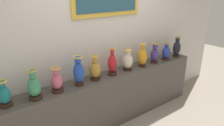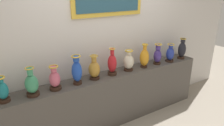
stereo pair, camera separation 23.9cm
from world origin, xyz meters
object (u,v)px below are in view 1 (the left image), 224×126
Objects in this scene: vase_onyx at (177,48)px; vase_ivory at (128,61)px; vase_crimson at (112,64)px; vase_amber at (142,56)px; vase_indigo at (155,54)px; vase_cobalt at (166,52)px; vase_jade at (34,87)px; vase_teal at (4,95)px; vase_ochre at (95,70)px; vase_rose at (57,81)px; vase_sapphire at (79,72)px.

vase_ivory is at bearing 177.66° from vase_onyx.
vase_amber is at bearing -1.79° from vase_crimson.
vase_cobalt is (0.29, -0.02, -0.02)m from vase_indigo.
vase_indigo is (2.07, 0.01, 0.01)m from vase_jade.
vase_amber reaches higher than vase_cobalt.
vase_crimson is 0.31m from vase_ivory.
vase_teal is 2.09m from vase_amber.
vase_ochre is 0.85× the size of vase_crimson.
vase_jade reaches higher than vase_teal.
vase_teal is 2.39m from vase_indigo.
vase_crimson is 1.09× the size of vase_onyx.
vase_rose is 0.58m from vase_ochre.
vase_teal is 0.82× the size of vase_onyx.
vase_teal is 1.48m from vase_crimson.
vase_crimson is (0.88, 0.02, 0.03)m from vase_rose.
vase_amber reaches higher than vase_indigo.
vase_jade is at bearing -178.95° from vase_sapphire.
vase_crimson reaches higher than vase_sapphire.
vase_rose is at bearing -177.77° from vase_ochre.
vase_ochre is at bearing 2.31° from vase_jade.
vase_crimson is at bearing 1.39° from vase_jade.
vase_sapphire is 1.21× the size of vase_ivory.
vase_teal is 2.67m from vase_cobalt.
vase_onyx is (2.97, -0.03, 0.04)m from vase_teal.
vase_ochre is at bearing 178.77° from vase_indigo.
vase_jade is 0.87m from vase_ochre.
vase_crimson is 1.31× the size of vase_cobalt.
vase_ochre is 0.91m from vase_amber.
vase_teal is 0.91m from vase_sapphire.
vase_crimson is at bearing -1.25° from vase_ochre.
vase_cobalt is at bearing -0.62° from vase_sapphire.
vase_sapphire is at bearing 179.92° from vase_amber.
vase_jade is at bearing -178.61° from vase_crimson.
vase_onyx is at bearing -1.48° from vase_ochre.
vase_amber is 1.25× the size of vase_cobalt.
vase_jade is 2.07m from vase_indigo.
vase_jade reaches higher than vase_ochre.
vase_rose is at bearing 2.46° from vase_jade.
vase_indigo is (1.20, -0.03, 0.01)m from vase_ochre.
vase_rose is 0.85× the size of vase_onyx.
vase_cobalt reaches higher than vase_teal.
vase_ochre is 1.49m from vase_cobalt.
vase_jade is 1.16m from vase_crimson.
vase_sapphire reaches higher than vase_jade.
vase_cobalt is at bearing -3.44° from vase_indigo.
vase_crimson reaches higher than vase_cobalt.
vase_ochre is at bearing 5.00° from vase_sapphire.
vase_amber is 1.11× the size of vase_indigo.
vase_ochre reaches higher than vase_teal.
vase_amber is at bearing 178.65° from vase_onyx.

